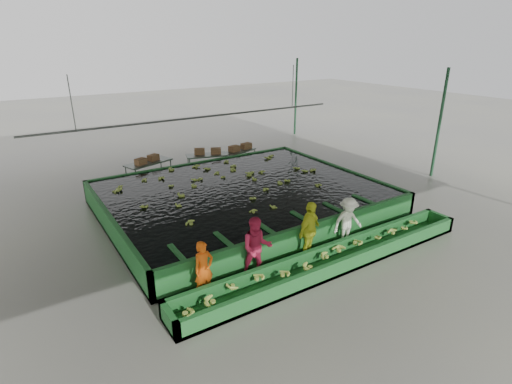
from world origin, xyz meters
TOP-DOWN VIEW (x-y plane):
  - ground at (0.00, 0.00)m, footprint 80.00×80.00m
  - shed_roof at (0.00, 0.00)m, footprint 20.00×22.00m
  - shed_posts at (0.00, 0.00)m, footprint 20.00×22.00m
  - flotation_tank at (0.00, 1.50)m, footprint 10.00×8.00m
  - tank_water at (0.00, 1.50)m, footprint 9.70×7.70m
  - sorting_trough at (0.00, -3.60)m, footprint 10.00×1.00m
  - cableway_rail at (0.00, 5.00)m, footprint 0.08×0.08m
  - rail_hanger_left at (-5.00, 5.00)m, footprint 0.04×0.04m
  - rail_hanger_right at (5.00, 5.00)m, footprint 0.04×0.04m
  - worker_a at (-3.67, -2.80)m, footprint 0.60×0.44m
  - worker_b at (-2.09, -2.80)m, footprint 1.06×0.96m
  - worker_c at (-0.25, -2.80)m, footprint 1.15×0.79m
  - worker_d at (1.31, -2.80)m, footprint 1.10×0.73m
  - packing_table_left at (-2.01, 6.41)m, footprint 2.28×1.46m
  - packing_table_mid at (0.86, 6.33)m, footprint 2.10×1.32m
  - packing_table_right at (2.68, 6.29)m, footprint 1.97×1.25m
  - box_stack_left at (-2.06, 6.36)m, footprint 1.25×0.83m
  - box_stack_mid at (0.96, 6.40)m, footprint 1.31×0.89m
  - box_stack_right at (2.80, 6.36)m, footprint 1.37×0.60m
  - floating_bananas at (0.00, 2.30)m, footprint 9.24×6.30m
  - trough_bananas at (0.00, -3.60)m, footprint 8.54×0.57m

SIDE VIEW (x-z plane):
  - ground at x=0.00m, z-range 0.00..0.00m
  - sorting_trough at x=0.00m, z-range 0.00..0.50m
  - trough_bananas at x=0.00m, z-range 0.34..0.46m
  - packing_table_right at x=2.68m, z-range 0.00..0.83m
  - packing_table_mid at x=0.86m, z-range 0.00..0.89m
  - flotation_tank at x=0.00m, z-range 0.00..0.90m
  - packing_table_left at x=-2.01m, z-range 0.00..0.97m
  - worker_a at x=-3.67m, z-range 0.00..1.51m
  - worker_d at x=1.31m, z-range 0.00..1.60m
  - box_stack_right at x=2.80m, z-range 0.69..0.98m
  - tank_water at x=0.00m, z-range 0.85..0.85m
  - floating_bananas at x=0.00m, z-range 0.79..0.91m
  - worker_b at x=-2.09m, z-range 0.00..1.77m
  - box_stack_mid at x=0.96m, z-range 0.75..1.03m
  - worker_c at x=-0.25m, z-range 0.00..1.81m
  - box_stack_left at x=-2.06m, z-range 0.84..1.10m
  - shed_posts at x=0.00m, z-range 0.00..5.00m
  - cableway_rail at x=0.00m, z-range -4.00..10.00m
  - rail_hanger_left at x=-5.00m, z-range 3.00..5.00m
  - rail_hanger_right at x=5.00m, z-range 3.00..5.00m
  - shed_roof at x=0.00m, z-range 4.98..5.02m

